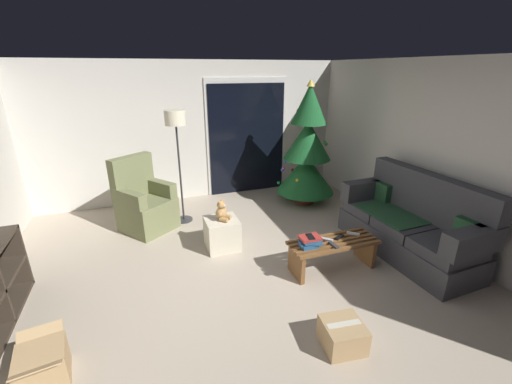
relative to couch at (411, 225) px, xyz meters
The scene contains 20 objects.
ground_plane 2.35m from the couch, behind, with size 7.00×7.00×0.00m, color #B2A38E.
wall_back 3.97m from the couch, 126.69° to the left, with size 5.72×0.12×2.50m, color silver.
wall_right 1.01m from the couch, ahead, with size 0.12×6.00×2.50m, color silver.
patio_door_frame 3.37m from the couch, 112.85° to the left, with size 1.60×0.02×2.20m, color silver.
patio_door_glass 3.34m from the couch, 112.97° to the left, with size 1.50×0.02×2.10m, color black.
couch is the anchor object (origin of this frame).
coffee_table 1.20m from the couch, behind, with size 1.10×0.40×0.39m.
remote_silver 1.26m from the couch, behind, with size 0.04×0.16×0.02m, color #ADADB2.
remote_black 1.08m from the couch, behind, with size 0.04×0.16×0.02m, color black.
remote_white 0.87m from the couch, behind, with size 0.04×0.16×0.02m, color silver.
remote_graphite 1.25m from the couch, behind, with size 0.04×0.16×0.02m, color #333338.
book_stack 1.53m from the couch, behind, with size 0.28×0.21×0.14m.
cell_phone 1.54m from the couch, behind, with size 0.07×0.14×0.01m, color black.
christmas_tree 2.19m from the couch, 103.24° to the left, with size 1.05×1.05×2.19m.
armchair 3.84m from the couch, 149.51° to the left, with size 0.96×0.96×1.13m.
floor_lamp 3.57m from the couch, 143.32° to the left, with size 0.32×0.32×1.78m.
ottoman 2.54m from the couch, 157.44° to the left, with size 0.44×0.44×0.42m, color beige.
teddy_bear_honey 2.53m from the couch, 157.52° to the left, with size 0.22×0.21×0.29m.
cardboard_box_taped_mid_floor 2.10m from the couch, 147.99° to the right, with size 0.39×0.39×0.25m.
cardboard_box_open_near_shelf 4.24m from the couch, behind, with size 0.40×0.56×0.35m.
Camera 1 is at (-0.94, -3.04, 2.35)m, focal length 23.01 mm.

